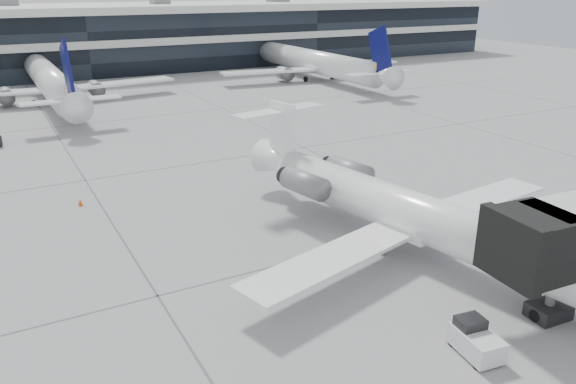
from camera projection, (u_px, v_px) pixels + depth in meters
ground at (327, 253)px, 32.50m from camera, size 220.00×220.00×0.00m
terminal at (77, 42)px, 98.24m from camera, size 170.00×22.00×10.00m
bg_jet_center at (53, 102)px, 74.18m from camera, size 32.00×40.00×9.60m
bg_jet_right at (313, 79)px, 92.11m from camera, size 32.00×40.00×9.60m
regional_jet at (416, 215)px, 31.77m from camera, size 23.88×29.77×6.91m
baggage_tug at (476, 340)px, 23.47m from camera, size 1.65×2.44×1.45m
traffic_cone at (80, 202)px, 39.37m from camera, size 0.40×0.40×0.50m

